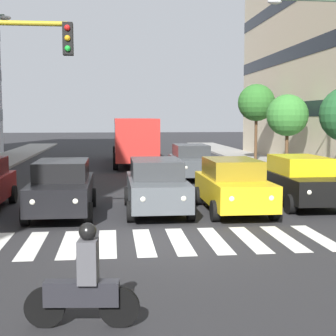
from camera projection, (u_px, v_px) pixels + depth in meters
name	position (u px, v px, depth m)	size (l,w,h in m)	color
ground_plane	(162.00, 242.00, 12.53)	(180.00, 180.00, 0.00)	#262628
crosswalk_markings	(162.00, 241.00, 12.53)	(8.55, 2.80, 0.01)	silver
car_0	(300.00, 180.00, 17.61)	(2.02, 4.44, 1.72)	black
car_1	(233.00, 185.00, 16.42)	(2.02, 4.44, 1.72)	gold
car_2	(156.00, 185.00, 16.33)	(2.02, 4.44, 1.72)	#474C51
car_3	(62.00, 187.00, 15.88)	(2.02, 4.44, 1.72)	black
car_row2_0	(191.00, 161.00, 25.13)	(2.02, 4.44, 1.72)	#474C51
bus_behind_traffic	(134.00, 136.00, 33.11)	(2.78, 10.50, 3.00)	red
motorcycle_with_rider	(84.00, 285.00, 7.37)	(1.70, 0.39, 1.57)	black
street_lamp_left	(331.00, 74.00, 19.82)	(3.23, 0.28, 7.61)	#4C6B56
street_tree_2	(287.00, 115.00, 28.75)	(2.39, 2.39, 4.24)	#513823
street_tree_3	(256.00, 103.00, 34.07)	(2.51, 2.51, 5.18)	#513823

